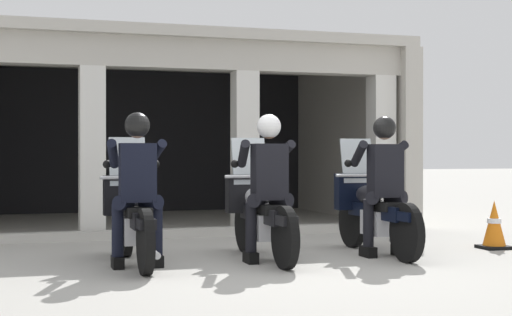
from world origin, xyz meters
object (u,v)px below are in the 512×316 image
Objects in this scene: police_officer_left at (137,176)px; motorcycle_right at (373,210)px; motorcycle_center at (261,214)px; police_officer_center at (268,175)px; traffic_cone_flank at (494,225)px; police_officer_right at (384,173)px; motorcycle_left at (133,216)px.

motorcycle_right is at bearing 3.24° from police_officer_left.
motorcycle_center is at bearing -173.21° from motorcycle_right.
police_officer_left and police_officer_center have the same top height.
police_officer_left is at bearing -169.73° from motorcycle_right.
traffic_cone_flank is at bearing 0.33° from police_officer_left.
motorcycle_right is 1.62m from traffic_cone_flank.
motorcycle_right is at bearing 178.13° from traffic_cone_flank.
motorcycle_center is 1.48m from police_officer_right.
police_officer_center reaches higher than motorcycle_right.
motorcycle_left is at bearing 165.95° from police_officer_center.
police_officer_left is at bearing 177.34° from police_officer_center.
motorcycle_center is (1.40, 0.24, -0.44)m from police_officer_left.
police_officer_right reaches higher than motorcycle_center.
police_officer_left reaches higher than motorcycle_left.
traffic_cone_flank is at bearing 12.33° from police_officer_right.
motorcycle_left is at bearing -175.51° from motorcycle_right.
motorcycle_center is 1.40m from motorcycle_right.
motorcycle_left is 1.00× the size of motorcycle_right.
motorcycle_right is (1.40, 0.35, -0.44)m from police_officer_center.
police_officer_right is at bearing -86.12° from motorcycle_right.
police_officer_center is 1.00× the size of police_officer_right.
police_officer_center is (-0.00, -0.28, 0.44)m from motorcycle_center.
police_officer_right is 1.75m from traffic_cone_flank.
police_officer_center is 0.78× the size of motorcycle_right.
police_officer_center is at bearing -16.24° from motorcycle_left.
motorcycle_center is 3.01m from traffic_cone_flank.
motorcycle_left is at bearing 177.34° from motorcycle_center.
traffic_cone_flank is at bearing 2.27° from motorcycle_right.
motorcycle_center is 1.29× the size of police_officer_center.
police_officer_right reaches higher than motorcycle_left.
police_officer_center reaches higher than motorcycle_left.
motorcycle_right is at bearing 1.94° from motorcycle_center.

